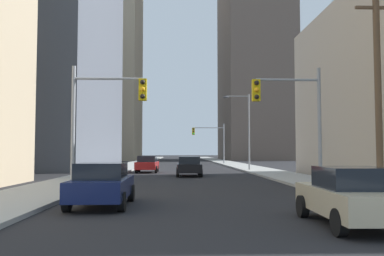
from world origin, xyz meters
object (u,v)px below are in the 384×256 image
object	(u,v)px
sedan_navy	(102,184)
sedan_red	(147,164)
traffic_signal_far_right	(210,137)
sedan_black	(189,166)
traffic_signal_near_left	(105,107)
traffic_signal_near_right	(291,108)
sedan_beige	(352,196)

from	to	relation	value
sedan_navy	sedan_red	distance (m)	22.86
sedan_navy	traffic_signal_far_right	distance (m)	46.04
sedan_navy	sedan_black	distance (m)	17.47
sedan_navy	sedan_black	world-z (taller)	same
traffic_signal_near_left	traffic_signal_far_right	distance (m)	41.13
traffic_signal_near_left	traffic_signal_near_right	size ratio (longest dim) A/B	1.00
sedan_beige	traffic_signal_far_right	xyz separation A→B (m)	(0.34, 49.30, 3.32)
sedan_beige	traffic_signal_far_right	bearing A→B (deg)	89.61
traffic_signal_near_left	traffic_signal_far_right	xyz separation A→B (m)	(8.28, 40.29, 0.06)
sedan_navy	sedan_red	xyz separation A→B (m)	(-0.07, 22.86, 0.00)
sedan_beige	sedan_red	size ratio (longest dim) A/B	1.00
sedan_red	traffic_signal_near_right	world-z (taller)	traffic_signal_near_right
sedan_red	traffic_signal_near_left	distance (m)	18.15
sedan_navy	sedan_red	bearing A→B (deg)	90.16
traffic_signal_near_left	traffic_signal_far_right	bearing A→B (deg)	78.38
sedan_navy	traffic_signal_near_right	world-z (taller)	traffic_signal_near_right
sedan_black	traffic_signal_near_left	size ratio (longest dim) A/B	0.70
sedan_red	traffic_signal_near_left	world-z (taller)	traffic_signal_near_left
traffic_signal_near_left	sedan_navy	bearing A→B (deg)	-80.88
sedan_navy	traffic_signal_near_right	xyz separation A→B (m)	(8.13, 5.01, 3.25)
sedan_navy	traffic_signal_near_left	distance (m)	6.03
sedan_red	traffic_signal_near_right	xyz separation A→B (m)	(8.19, -17.84, 3.25)
sedan_navy	traffic_signal_near_left	world-z (taller)	traffic_signal_near_left
sedan_black	traffic_signal_near_left	bearing A→B (deg)	-109.82
sedan_navy	traffic_signal_far_right	xyz separation A→B (m)	(7.48, 45.30, 3.32)
sedan_navy	traffic_signal_near_right	bearing A→B (deg)	31.66
sedan_black	sedan_red	world-z (taller)	same
sedan_beige	sedan_black	size ratio (longest dim) A/B	1.01
sedan_beige	sedan_red	distance (m)	27.81
sedan_black	traffic_signal_near_right	bearing A→B (deg)	-69.27
sedan_black	traffic_signal_far_right	bearing A→B (deg)	82.08
traffic_signal_near_left	traffic_signal_near_right	world-z (taller)	same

